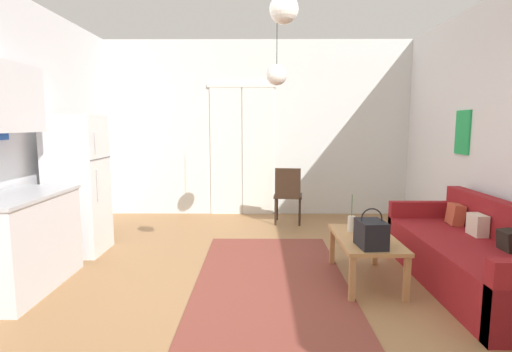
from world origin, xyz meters
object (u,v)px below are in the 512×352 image
Objects in this scene: bamboo_vase at (351,224)px; refrigerator at (78,185)px; couch at (478,259)px; coffee_table at (366,243)px; accent_chair at (288,193)px; pendant_lamp_far at (277,75)px; handbag at (371,234)px; pendant_lamp_near at (284,9)px.

bamboo_vase is 3.13m from refrigerator.
couch is 2.12× the size of coffee_table.
refrigerator reaches higher than accent_chair.
accent_chair is 2.04m from pendant_lamp_far.
couch is 4.30m from refrigerator.
refrigerator is 2.91m from accent_chair.
accent_chair reaches higher than couch.
accent_chair is (-0.54, 2.52, -0.08)m from handbag.
coffee_table is 0.62× the size of refrigerator.
bamboo_vase is (-0.10, 0.19, 0.14)m from coffee_table.
pendant_lamp_far is (2.32, 0.10, 1.26)m from refrigerator.
handbag is at bearing 18.47° from pendant_lamp_near.
pendant_lamp_far is at bearing 149.61° from couch.
couch is 6.08× the size of handbag.
handbag is (-1.05, -0.18, 0.29)m from couch.
pendant_lamp_near is at bearing -90.61° from pendant_lamp_far.
handbag is (0.06, -0.50, 0.04)m from bamboo_vase.
accent_chair is at bearing 79.32° from pendant_lamp_far.
accent_chair is (2.55, 1.36, -0.33)m from refrigerator.
accent_chair is at bearing 27.97° from refrigerator.
handbag is at bearing -83.47° from bamboo_vase.
couch is at bearing -7.24° from coffee_table.
bamboo_vase is (-1.11, 0.31, 0.25)m from couch.
pendant_lamp_near is at bearing -31.83° from refrigerator.
handbag is 0.38× the size of pendant_lamp_far.
accent_chair is (-0.59, 2.21, 0.10)m from coffee_table.
bamboo_vase is 2.08m from accent_chair.
coffee_table is 3.28m from refrigerator.
pendant_lamp_near reaches higher than refrigerator.
refrigerator is at bearing 167.66° from bamboo_vase.
bamboo_vase is 0.62× the size of pendant_lamp_near.
coffee_table is at bearing -49.01° from pendant_lamp_far.
accent_chair is at bearing 84.79° from pendant_lamp_near.
couch reaches higher than coffee_table.
couch is 2.84m from pendant_lamp_near.
bamboo_vase is 2.13m from pendant_lamp_near.
pendant_lamp_near and pendant_lamp_far have the same top height.
couch is 2.84m from accent_chair.
handbag is 0.40× the size of accent_chair.
bamboo_vase reaches higher than handbag.
pendant_lamp_far is (-1.83, 1.08, 1.81)m from couch.
couch is at bearing 9.76° from handbag.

